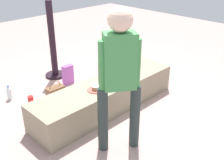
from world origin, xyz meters
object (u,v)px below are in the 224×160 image
object	(u,v)px
water_bottle_near_gift	(102,73)
handbag_brown_canvas	(56,93)
adult_standing	(120,70)
party_cup_red	(31,99)
child_seated	(107,69)
water_bottle_far_side	(9,93)
handbag_black_leather	(118,70)
gift_bag	(68,74)
cake_plate	(96,89)

from	to	relation	value
water_bottle_near_gift	handbag_brown_canvas	distance (m)	1.06
adult_standing	party_cup_red	world-z (taller)	adult_standing
child_seated	water_bottle_far_side	xyz separation A→B (m)	(-0.88, 1.25, -0.51)
water_bottle_near_gift	party_cup_red	distance (m)	1.37
adult_standing	handbag_black_leather	xyz separation A→B (m)	(1.43, 1.38, -0.86)
party_cup_red	water_bottle_far_side	bearing A→B (deg)	120.22
gift_bag	water_bottle_far_side	size ratio (longest dim) A/B	1.60
child_seated	handbag_black_leather	world-z (taller)	child_seated
gift_bag	handbag_brown_canvas	distance (m)	0.59
gift_bag	handbag_black_leather	distance (m)	0.93
child_seated	adult_standing	xyz separation A→B (m)	(-0.49, -0.69, 0.35)
water_bottle_near_gift	handbag_brown_canvas	world-z (taller)	handbag_brown_canvas
adult_standing	water_bottle_far_side	distance (m)	2.16
child_seated	gift_bag	world-z (taller)	child_seated
cake_plate	handbag_black_leather	xyz separation A→B (m)	(1.19, 0.72, -0.32)
party_cup_red	handbag_black_leather	bearing A→B (deg)	-9.03
adult_standing	gift_bag	size ratio (longest dim) A/B	4.42
water_bottle_far_side	gift_bag	bearing A→B (deg)	-11.15
cake_plate	water_bottle_far_side	size ratio (longest dim) A/B	0.98
gift_bag	handbag_brown_canvas	xyz separation A→B (m)	(-0.48, -0.33, -0.05)
child_seated	gift_bag	size ratio (longest dim) A/B	1.33
water_bottle_near_gift	child_seated	bearing A→B (deg)	-129.18
water_bottle_near_gift	water_bottle_far_side	world-z (taller)	water_bottle_far_side
child_seated	water_bottle_near_gift	xyz separation A→B (m)	(0.67, 0.82, -0.52)
party_cup_red	handbag_black_leather	world-z (taller)	handbag_black_leather
handbag_black_leather	handbag_brown_canvas	distance (m)	1.32
water_bottle_near_gift	party_cup_red	xyz separation A→B (m)	(-1.37, 0.12, -0.04)
cake_plate	water_bottle_near_gift	world-z (taller)	cake_plate
handbag_black_leather	handbag_brown_canvas	bearing A→B (deg)	178.11
cake_plate	water_bottle_far_side	xyz separation A→B (m)	(-0.63, 1.29, -0.32)
water_bottle_far_side	cake_plate	bearing A→B (deg)	-64.02
adult_standing	child_seated	bearing A→B (deg)	54.76
handbag_brown_canvas	gift_bag	bearing A→B (deg)	34.84
child_seated	gift_bag	distance (m)	1.15
water_bottle_far_side	handbag_brown_canvas	bearing A→B (deg)	-47.08
water_bottle_near_gift	handbag_black_leather	world-z (taller)	handbag_black_leather
adult_standing	handbag_black_leather	size ratio (longest dim) A/B	4.77
party_cup_red	handbag_brown_canvas	size ratio (longest dim) A/B	0.30
cake_plate	water_bottle_near_gift	xyz separation A→B (m)	(0.92, 0.86, -0.33)
gift_bag	child_seated	bearing A→B (deg)	-94.93
child_seated	water_bottle_near_gift	size ratio (longest dim) A/B	2.42
water_bottle_near_gift	water_bottle_far_side	distance (m)	1.61
adult_standing	water_bottle_far_side	bearing A→B (deg)	101.24
gift_bag	handbag_black_leather	world-z (taller)	gift_bag
child_seated	handbag_black_leather	bearing A→B (deg)	36.05
water_bottle_far_side	handbag_brown_canvas	size ratio (longest dim) A/B	0.71
water_bottle_far_side	water_bottle_near_gift	bearing A→B (deg)	-15.41
gift_bag	handbag_brown_canvas	size ratio (longest dim) A/B	1.13
child_seated	water_bottle_near_gift	distance (m)	1.18
cake_plate	handbag_black_leather	distance (m)	1.42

